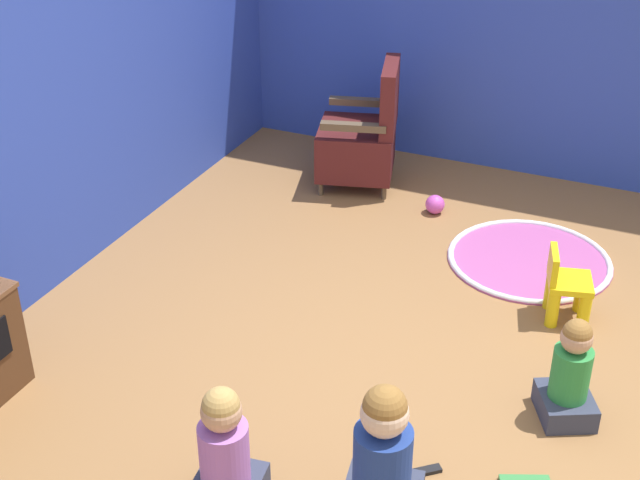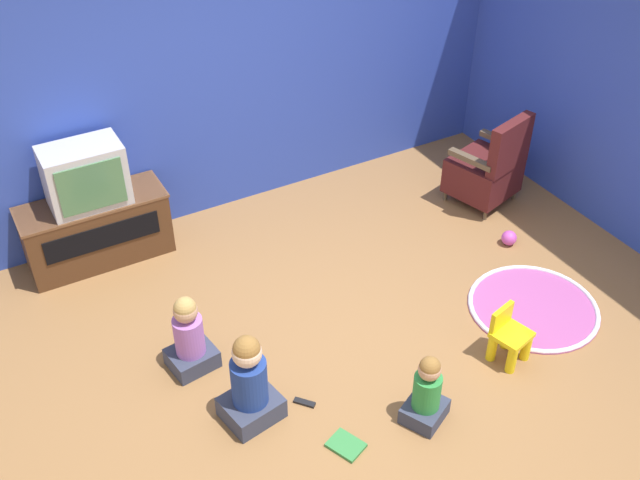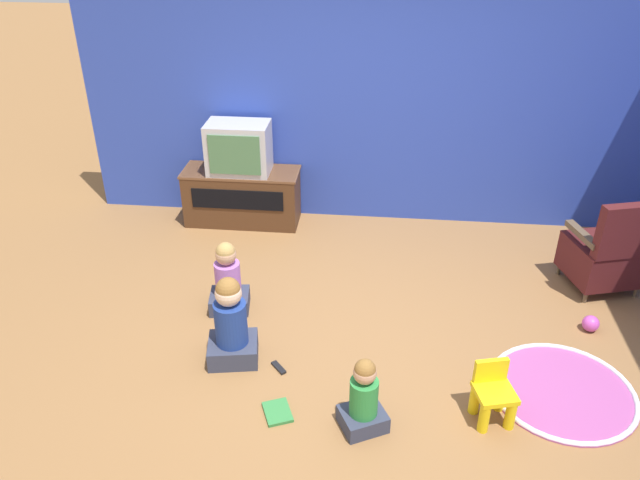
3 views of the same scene
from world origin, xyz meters
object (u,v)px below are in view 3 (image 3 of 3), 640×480
at_px(child_watching_center, 228,281).
at_px(book, 278,412).
at_px(black_armchair, 607,253).
at_px(toy_ball, 591,324).
at_px(child_watching_right, 231,325).
at_px(remote_control, 279,368).
at_px(tv_cabinet, 242,195).
at_px(yellow_kid_chair, 493,396).
at_px(child_watching_left, 364,399).
at_px(television, 239,148).

distance_m(child_watching_center, book, 1.32).
height_order(black_armchair, toy_ball, black_armchair).
relative_size(child_watching_right, book, 2.65).
height_order(child_watching_center, child_watching_right, child_watching_right).
bearing_deg(remote_control, tv_cabinet, -22.14).
relative_size(child_watching_right, toy_ball, 5.41).
bearing_deg(remote_control, yellow_kid_chair, -142.77).
bearing_deg(child_watching_left, toy_ball, 7.58).
xyz_separation_m(child_watching_left, remote_control, (-0.64, 0.49, -0.23)).
height_order(child_watching_left, child_watching_center, child_watching_center).
xyz_separation_m(tv_cabinet, book, (0.81, -2.70, -0.29)).
height_order(yellow_kid_chair, child_watching_left, child_watching_left).
bearing_deg(child_watching_right, book, -61.54).
xyz_separation_m(child_watching_right, book, (0.42, -0.53, -0.30)).
bearing_deg(black_armchair, remote_control, 11.11).
height_order(toy_ball, book, toy_ball).
bearing_deg(child_watching_left, book, 148.22).
bearing_deg(toy_ball, tv_cabinet, 153.82).
xyz_separation_m(television, book, (0.81, -2.69, -0.82)).
height_order(black_armchair, child_watching_left, black_armchair).
xyz_separation_m(television, child_watching_right, (0.39, -2.16, -0.52)).
relative_size(child_watching_center, toy_ball, 4.76).
bearing_deg(remote_control, television, -22.02).
relative_size(book, remote_control, 1.89).
relative_size(tv_cabinet, remote_control, 8.31).
bearing_deg(child_watching_right, television, 90.02).
bearing_deg(yellow_kid_chair, child_watching_center, 138.00).
distance_m(child_watching_center, child_watching_right, 0.65).
xyz_separation_m(child_watching_center, child_watching_right, (0.17, -0.63, 0.04)).
xyz_separation_m(child_watching_left, child_watching_right, (-1.00, 0.58, 0.07)).
bearing_deg(book, remote_control, -14.58).
height_order(tv_cabinet, child_watching_center, child_watching_center).
bearing_deg(toy_ball, child_watching_left, -145.66).
height_order(television, child_watching_right, television).
bearing_deg(toy_ball, book, -153.74).
bearing_deg(yellow_kid_chair, toy_ball, 33.76).
height_order(child_watching_right, toy_ball, child_watching_right).
xyz_separation_m(tv_cabinet, child_watching_right, (0.39, -2.18, 0.01)).
height_order(tv_cabinet, remote_control, tv_cabinet).
xyz_separation_m(book, remote_control, (-0.06, 0.44, -0.00)).
distance_m(child_watching_left, child_watching_right, 1.15).
distance_m(tv_cabinet, remote_control, 2.39).
xyz_separation_m(child_watching_center, book, (0.59, -1.15, -0.26)).
bearing_deg(television, child_watching_left, -63.20).
bearing_deg(black_armchair, toy_ball, 53.48).
bearing_deg(remote_control, book, 147.99).
xyz_separation_m(yellow_kid_chair, book, (-1.42, -0.12, -0.18)).
xyz_separation_m(tv_cabinet, black_armchair, (3.39, -0.91, 0.05)).
bearing_deg(television, yellow_kid_chair, -49.10).
height_order(television, yellow_kid_chair, television).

